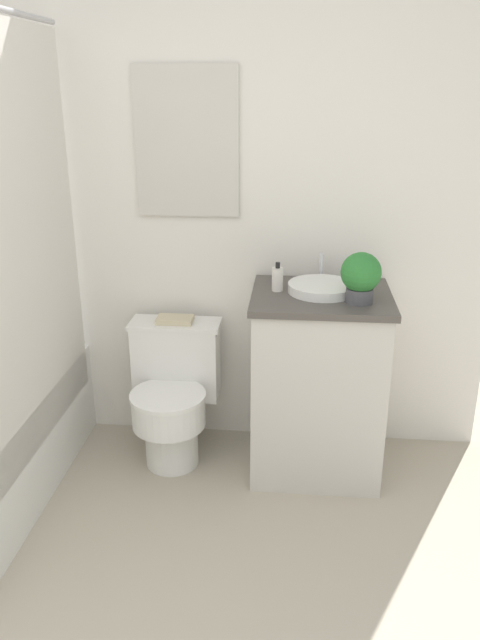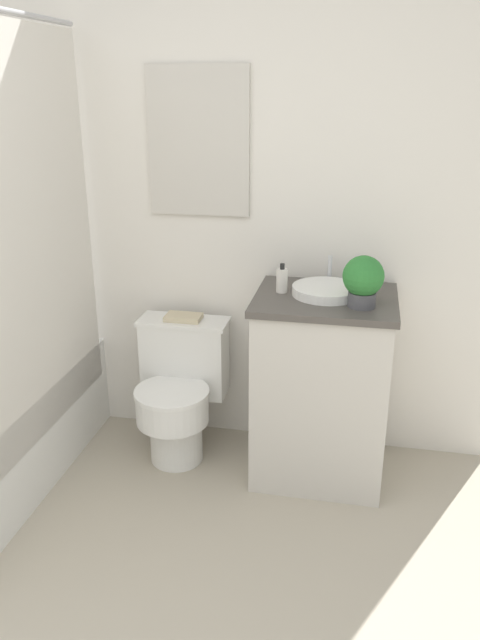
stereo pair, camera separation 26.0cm
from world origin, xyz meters
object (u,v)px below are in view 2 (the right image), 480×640
(potted_plant, at_px, (363,280))
(book_on_tank, at_px, (183,317))
(soap_bottle, at_px, (282,280))
(toilet, at_px, (179,390))
(sink, at_px, (326,290))

(potted_plant, xyz_separation_m, book_on_tank, (-0.83, 0.24, -0.31))
(soap_bottle, xyz_separation_m, potted_plant, (0.35, -0.13, 0.06))
(soap_bottle, bearing_deg, toilet, -179.89)
(toilet, bearing_deg, book_on_tank, 90.00)
(toilet, relative_size, book_on_tank, 3.86)
(toilet, bearing_deg, soap_bottle, 0.11)
(sink, relative_size, soap_bottle, 2.57)
(toilet, xyz_separation_m, potted_plant, (0.83, -0.13, 0.65))
(sink, bearing_deg, potted_plant, -39.53)
(book_on_tank, bearing_deg, potted_plant, -15.92)
(toilet, height_order, potted_plant, potted_plant)
(potted_plant, bearing_deg, soap_bottle, 159.90)
(potted_plant, bearing_deg, toilet, 171.42)
(sink, distance_m, potted_plant, 0.22)
(soap_bottle, xyz_separation_m, book_on_tank, (-0.49, 0.11, -0.25))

